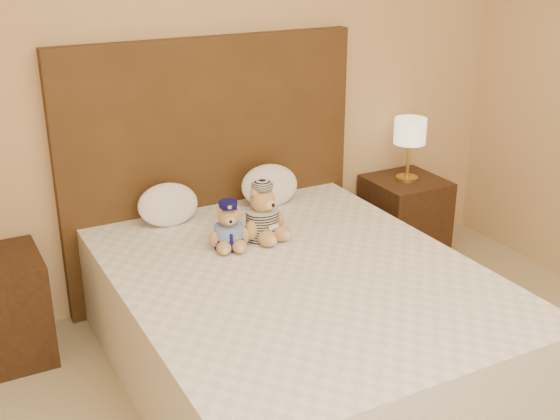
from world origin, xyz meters
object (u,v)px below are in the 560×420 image
object	(u,v)px
teddy_police	(229,225)
teddy_prisoner	(263,212)
nightstand_right	(404,219)
bed	(297,322)
lamp	(410,134)
pillow_left	(168,203)
pillow_right	(270,184)

from	to	relation	value
teddy_police	teddy_prisoner	world-z (taller)	teddy_prisoner
nightstand_right	bed	bearing A→B (deg)	-147.38
lamp	pillow_left	world-z (taller)	lamp
bed	teddy_prisoner	size ratio (longest dim) A/B	6.80
teddy_prisoner	pillow_left	distance (m)	0.55
lamp	pillow_right	distance (m)	0.98
pillow_right	teddy_police	bearing A→B (deg)	-135.76
lamp	teddy_police	distance (m)	1.50
lamp	pillow_left	xyz separation A→B (m)	(-1.58, 0.03, -0.18)
teddy_prisoner	teddy_police	bearing A→B (deg)	171.26
teddy_prisoner	pillow_left	bearing A→B (deg)	114.56
bed	pillow_right	distance (m)	0.96
bed	teddy_prisoner	bearing A→B (deg)	86.69
pillow_left	pillow_right	distance (m)	0.61
lamp	pillow_right	size ratio (longest dim) A/B	1.13
lamp	teddy_prisoner	size ratio (longest dim) A/B	1.36
bed	nightstand_right	size ratio (longest dim) A/B	3.64
teddy_prisoner	bed	bearing A→B (deg)	-108.98
bed	pillow_left	distance (m)	0.98
teddy_prisoner	pillow_left	xyz separation A→B (m)	(-0.36, 0.42, -0.03)
teddy_police	pillow_right	size ratio (longest dim) A/B	0.70
nightstand_right	pillow_left	distance (m)	1.63
bed	pillow_right	xyz separation A→B (m)	(0.28, 0.83, 0.40)
nightstand_right	teddy_police	bearing A→B (deg)	-163.75
pillow_right	teddy_prisoner	bearing A→B (deg)	-121.45
nightstand_right	pillow_right	distance (m)	1.05
teddy_police	pillow_left	distance (m)	0.47
nightstand_right	pillow_left	xyz separation A→B (m)	(-1.58, 0.03, 0.39)
lamp	teddy_police	size ratio (longest dim) A/B	1.62
pillow_left	lamp	bearing A→B (deg)	-1.09
nightstand_right	teddy_police	size ratio (longest dim) A/B	2.23
lamp	teddy_prisoner	world-z (taller)	lamp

